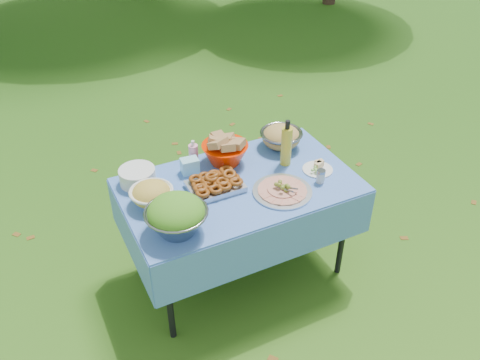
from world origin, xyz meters
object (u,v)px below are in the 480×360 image
object	(u,v)px
salad_bowl	(176,215)
charcuterie_platter	(283,187)
picnic_table	(239,230)
plate_stack	(137,176)
oil_bottle	(287,143)
bread_bowl	(225,149)
pasta_bowl_steel	(281,137)

from	to	relation	value
salad_bowl	charcuterie_platter	distance (m)	0.71
picnic_table	plate_stack	bearing A→B (deg)	152.24
plate_stack	oil_bottle	world-z (taller)	oil_bottle
salad_bowl	oil_bottle	xyz separation A→B (m)	(0.88, 0.32, 0.05)
salad_bowl	plate_stack	distance (m)	0.55
picnic_table	salad_bowl	world-z (taller)	salad_bowl
plate_stack	charcuterie_platter	xyz separation A→B (m)	(0.76, -0.49, -0.01)
plate_stack	bread_bowl	distance (m)	0.59
pasta_bowl_steel	oil_bottle	bearing A→B (deg)	-112.14
charcuterie_platter	picnic_table	bearing A→B (deg)	136.02
bread_bowl	pasta_bowl_steel	distance (m)	0.43
salad_bowl	pasta_bowl_steel	xyz separation A→B (m)	(0.96, 0.52, -0.04)
bread_bowl	charcuterie_platter	distance (m)	0.49
salad_bowl	pasta_bowl_steel	size ratio (longest dim) A/B	1.20
pasta_bowl_steel	oil_bottle	size ratio (longest dim) A/B	0.90
pasta_bowl_steel	salad_bowl	bearing A→B (deg)	-151.58
oil_bottle	picnic_table	bearing A→B (deg)	-169.01
oil_bottle	salad_bowl	bearing A→B (deg)	-160.08
picnic_table	pasta_bowl_steel	world-z (taller)	pasta_bowl_steel
salad_bowl	plate_stack	bearing A→B (deg)	96.28
picnic_table	plate_stack	xyz separation A→B (m)	(-0.56, 0.30, 0.43)
picnic_table	charcuterie_platter	bearing A→B (deg)	-43.98
bread_bowl	pasta_bowl_steel	world-z (taller)	bread_bowl
pasta_bowl_steel	charcuterie_platter	bearing A→B (deg)	-119.09
charcuterie_platter	oil_bottle	world-z (taller)	oil_bottle
plate_stack	charcuterie_platter	bearing A→B (deg)	-32.65
salad_bowl	plate_stack	size ratio (longest dim) A/B	1.53
picnic_table	bread_bowl	bearing A→B (deg)	84.34
pasta_bowl_steel	charcuterie_platter	distance (m)	0.54
plate_stack	salad_bowl	bearing A→B (deg)	-83.72
plate_stack	pasta_bowl_steel	world-z (taller)	pasta_bowl_steel
bread_bowl	oil_bottle	world-z (taller)	oil_bottle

